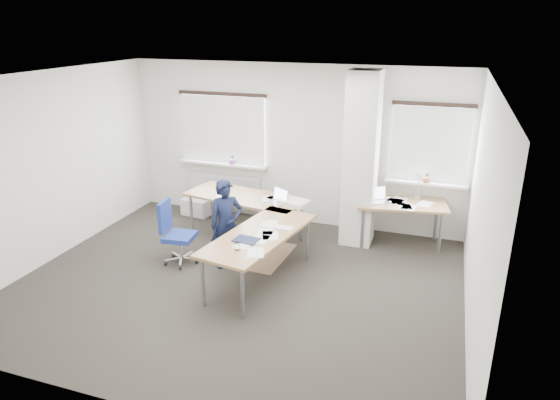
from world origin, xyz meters
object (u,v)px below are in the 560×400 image
(task_chair, at_px, (178,246))
(desk_main, at_px, (254,216))
(desk_side, at_px, (401,205))
(person, at_px, (227,224))

(task_chair, bearing_deg, desk_main, 21.14)
(desk_main, relative_size, task_chair, 3.04)
(desk_side, xyz_separation_m, task_chair, (-3.07, -1.73, -0.41))
(task_chair, distance_m, person, 0.86)
(task_chair, height_order, person, person)
(desk_side, xyz_separation_m, person, (-2.32, -1.59, -0.02))
(desk_side, relative_size, person, 1.12)
(desk_side, distance_m, person, 2.81)
(desk_main, bearing_deg, person, -114.63)
(desk_main, height_order, person, person)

